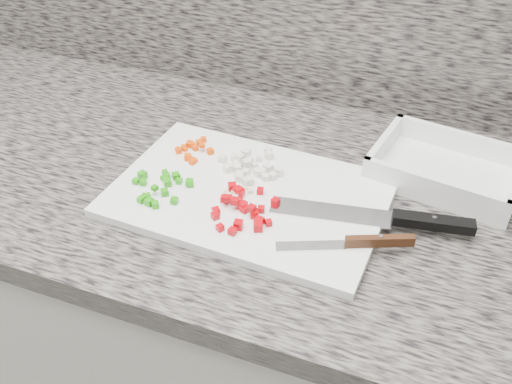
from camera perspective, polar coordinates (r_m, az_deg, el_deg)
cabinet at (r=1.31m, az=-2.27°, el=-14.82°), size 3.92×0.62×0.86m
countertop at (r=0.99m, az=-2.90°, el=1.18°), size 3.96×0.64×0.04m
cutting_board at (r=0.91m, az=-0.72°, el=-0.35°), size 0.44×0.31×0.01m
carrot_pile at (r=1.01m, az=-6.34°, el=4.26°), size 0.07×0.08×0.02m
onion_pile at (r=0.95m, az=-0.62°, el=2.61°), size 0.12×0.11×0.02m
green_pepper_pile at (r=0.92m, az=-9.44°, el=0.56°), size 0.10×0.10×0.02m
red_pepper_pile at (r=0.87m, az=-1.37°, el=-1.57°), size 0.10×0.12×0.02m
garlic_pile at (r=0.90m, az=-2.02°, el=-0.24°), size 0.05×0.05×0.01m
chef_knife at (r=0.87m, az=13.94°, el=-2.62°), size 0.30×0.08×0.02m
paring_knife at (r=0.82m, az=10.58°, el=-4.97°), size 0.19×0.09×0.02m
tray at (r=1.00m, az=18.46°, el=2.06°), size 0.26×0.21×0.05m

